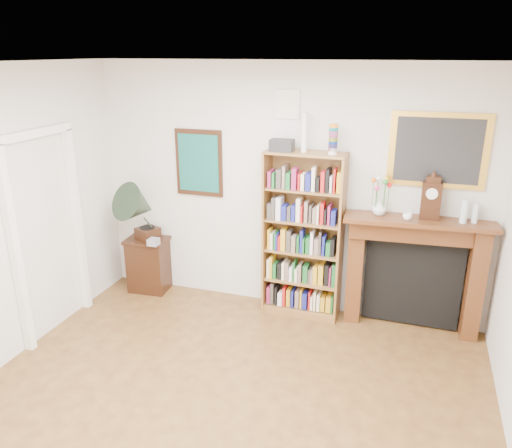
# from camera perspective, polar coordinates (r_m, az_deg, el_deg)

# --- Properties ---
(room) EXTENTS (4.51, 5.01, 2.81)m
(room) POSITION_cam_1_polar(r_m,az_deg,el_deg) (3.41, -7.48, -6.87)
(room) COLOR #4F2D18
(room) RESTS_ON ground
(door_casing) EXTENTS (0.08, 1.02, 2.17)m
(door_casing) POSITION_cam_1_polar(r_m,az_deg,el_deg) (5.56, -22.86, 0.65)
(door_casing) COLOR white
(door_casing) RESTS_ON left_wall
(teal_poster) EXTENTS (0.58, 0.04, 0.78)m
(teal_poster) POSITION_cam_1_polar(r_m,az_deg,el_deg) (5.89, -6.54, 6.95)
(teal_poster) COLOR black
(teal_poster) RESTS_ON back_wall
(small_picture) EXTENTS (0.26, 0.04, 0.30)m
(small_picture) POSITION_cam_1_polar(r_m,az_deg,el_deg) (5.43, 3.61, 13.49)
(small_picture) COLOR white
(small_picture) RESTS_ON back_wall
(gilt_painting) EXTENTS (0.95, 0.04, 0.75)m
(gilt_painting) POSITION_cam_1_polar(r_m,az_deg,el_deg) (5.31, 20.07, 7.89)
(gilt_painting) COLOR gold
(gilt_painting) RESTS_ON back_wall
(bookshelf) EXTENTS (0.88, 0.33, 2.17)m
(bookshelf) POSITION_cam_1_polar(r_m,az_deg,el_deg) (5.51, 5.42, -0.34)
(bookshelf) COLOR brown
(bookshelf) RESTS_ON floor
(side_cabinet) EXTENTS (0.53, 0.40, 0.69)m
(side_cabinet) POSITION_cam_1_polar(r_m,az_deg,el_deg) (6.43, -12.17, -4.55)
(side_cabinet) COLOR black
(side_cabinet) RESTS_ON floor
(fireplace) EXTENTS (1.53, 0.48, 1.27)m
(fireplace) POSITION_cam_1_polar(r_m,az_deg,el_deg) (5.56, 17.64, -4.29)
(fireplace) COLOR #472210
(fireplace) RESTS_ON floor
(gramophone) EXTENTS (0.65, 0.72, 0.77)m
(gramophone) POSITION_cam_1_polar(r_m,az_deg,el_deg) (6.06, -13.13, 1.78)
(gramophone) COLOR black
(gramophone) RESTS_ON side_cabinet
(cd_stack) EXTENTS (0.12, 0.12, 0.08)m
(cd_stack) POSITION_cam_1_polar(r_m,az_deg,el_deg) (6.08, -11.63, -2.01)
(cd_stack) COLOR #ABACB7
(cd_stack) RESTS_ON side_cabinet
(mantel_clock) EXTENTS (0.19, 0.11, 0.44)m
(mantel_clock) POSITION_cam_1_polar(r_m,az_deg,el_deg) (5.30, 19.38, 2.75)
(mantel_clock) COLOR black
(mantel_clock) RESTS_ON fireplace
(flower_vase) EXTENTS (0.16, 0.16, 0.15)m
(flower_vase) POSITION_cam_1_polar(r_m,az_deg,el_deg) (5.32, 13.92, 1.81)
(flower_vase) COLOR silver
(flower_vase) RESTS_ON fireplace
(teacup) EXTENTS (0.09, 0.09, 0.07)m
(teacup) POSITION_cam_1_polar(r_m,az_deg,el_deg) (5.25, 16.91, 0.83)
(teacup) COLOR white
(teacup) RESTS_ON fireplace
(bottle_left) EXTENTS (0.07, 0.07, 0.24)m
(bottle_left) POSITION_cam_1_polar(r_m,az_deg,el_deg) (5.32, 22.70, 1.35)
(bottle_left) COLOR silver
(bottle_left) RESTS_ON fireplace
(bottle_right) EXTENTS (0.06, 0.06, 0.20)m
(bottle_right) POSITION_cam_1_polar(r_m,az_deg,el_deg) (5.38, 23.77, 1.15)
(bottle_right) COLOR silver
(bottle_right) RESTS_ON fireplace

